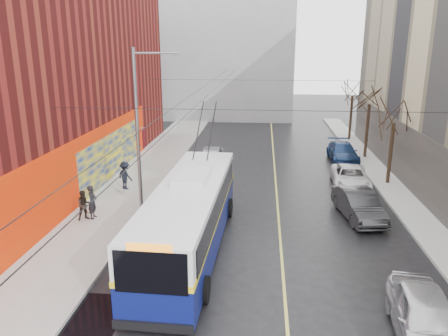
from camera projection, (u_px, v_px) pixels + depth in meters
The scene contains 22 objects.
ground at pixel (243, 322), 14.94m from camera, with size 140.00×140.00×0.00m, color black.
sidewalk_left at pixel (124, 196), 27.09m from camera, with size 4.00×60.00×0.15m, color gray.
sidewalk_right at pixel (406, 204), 25.63m from camera, with size 2.00×60.00×0.15m, color gray.
lane_line at pixel (276, 191), 28.21m from camera, with size 0.12×50.00×0.01m, color #BFB74C.
building_left at pixel (4, 79), 27.79m from camera, with size 12.11×36.00×14.00m.
building_far at pixel (214, 45), 56.04m from camera, with size 20.50×12.10×18.00m.
streetlight_pole at pixel (140, 126), 23.70m from camera, with size 2.65×0.60×9.00m.
catenary_wires at pixel (215, 92), 27.57m from camera, with size 18.00×60.00×0.22m.
tree_near at pixel (395, 111), 28.11m from camera, with size 3.20×3.20×6.40m.
tree_mid at pixel (370, 95), 34.74m from camera, with size 3.20×3.20×6.68m.
tree_far at pixel (353, 87), 41.47m from camera, with size 3.20×3.20×6.57m.
puddle at pixel (82, 318), 15.13m from camera, with size 2.74×3.15×0.01m, color black.
pigeons_flying at pixel (205, 92), 22.32m from camera, with size 2.80×3.60×2.02m.
trolleybus at pixel (190, 216), 19.74m from camera, with size 3.28×12.86×6.05m.
parked_car_a at pixel (425, 318), 13.80m from camera, with size 1.92×4.78×1.63m, color silver.
parked_car_b at pixel (359, 205), 23.62m from camera, with size 1.64×4.69×1.55m, color #2A2A2D.
parked_car_c at pixel (350, 177), 28.71m from camera, with size 2.30×4.99×1.39m, color white.
parked_car_d at pixel (343, 152), 35.15m from camera, with size 2.06×5.07×1.47m, color navy.
following_car at pixel (211, 158), 33.07m from camera, with size 1.92×4.77×1.63m, color silver.
pedestrian_a at pixel (92, 202), 23.21m from camera, with size 0.67×0.44×1.83m, color black.
pedestrian_b at pixel (84, 205), 23.03m from camera, with size 0.79×0.61×1.62m, color black.
pedestrian_c at pixel (125, 175), 27.91m from camera, with size 1.17×0.67×1.81m, color black.
Camera 1 is at (0.51, -12.91, 9.20)m, focal length 35.00 mm.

